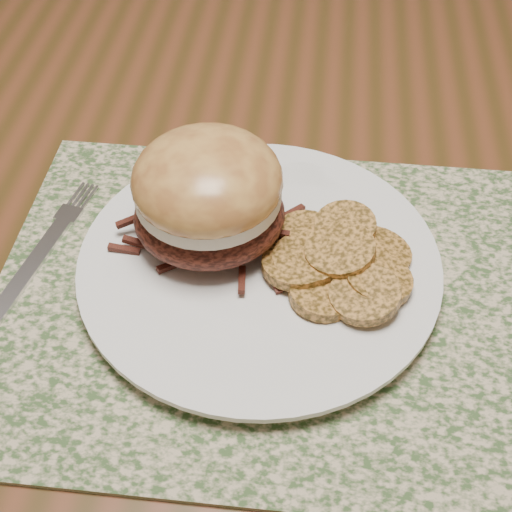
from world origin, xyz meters
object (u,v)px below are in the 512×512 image
at_px(dinner_plate, 259,265).
at_px(pork_sandwich, 208,195).
at_px(dining_table, 22,227).
at_px(fork, 44,249).

relative_size(dinner_plate, pork_sandwich, 1.88).
distance_m(dinner_plate, pork_sandwich, 0.07).
bearing_deg(pork_sandwich, dinner_plate, -40.07).
bearing_deg(dinner_plate, pork_sandwich, 153.84).
relative_size(dining_table, dinner_plate, 5.77).
relative_size(dinner_plate, fork, 1.60).
xyz_separation_m(dining_table, fork, (0.07, -0.10, 0.09)).
bearing_deg(dinner_plate, fork, 178.51).
height_order(dining_table, fork, fork).
relative_size(dining_table, fork, 9.21).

